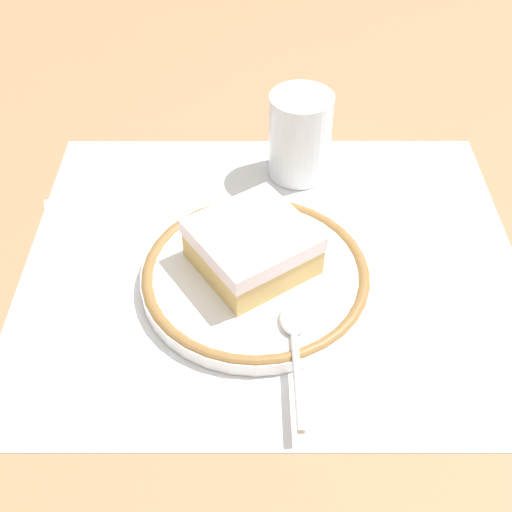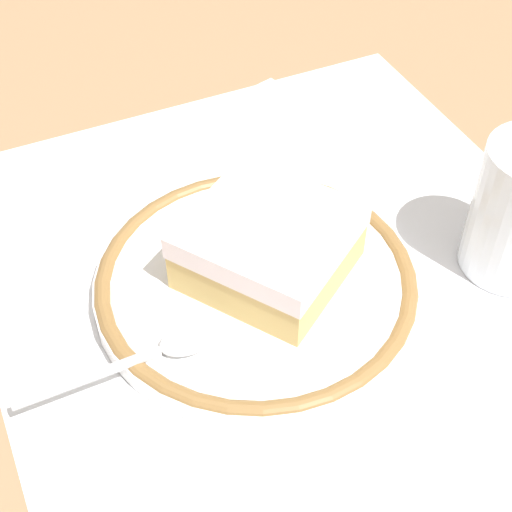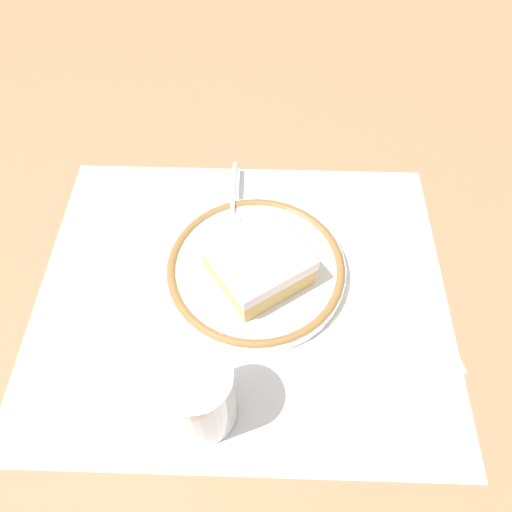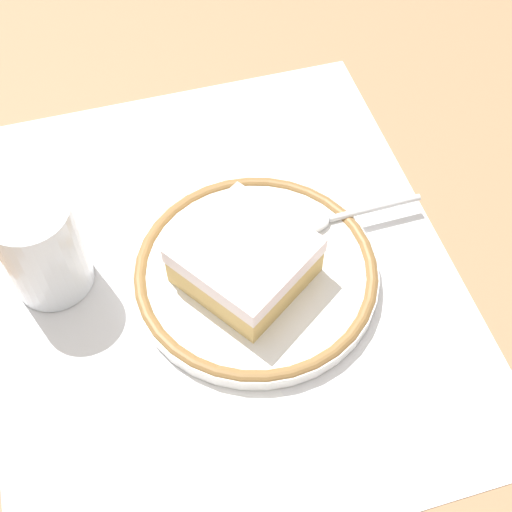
% 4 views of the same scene
% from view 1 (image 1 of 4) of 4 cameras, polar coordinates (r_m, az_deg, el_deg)
% --- Properties ---
extents(ground_plane, '(2.40, 2.40, 0.00)m').
position_cam_1_polar(ground_plane, '(0.61, 1.44, -0.55)').
color(ground_plane, '#9E7551').
extents(placemat, '(0.47, 0.40, 0.00)m').
position_cam_1_polar(placemat, '(0.61, 1.44, -0.50)').
color(placemat, white).
rests_on(placemat, ground_plane).
extents(plate, '(0.21, 0.21, 0.02)m').
position_cam_1_polar(plate, '(0.59, 0.00, -1.73)').
color(plate, white).
rests_on(plate, placemat).
extents(cake_slice, '(0.13, 0.13, 0.04)m').
position_cam_1_polar(cake_slice, '(0.58, -0.29, 0.85)').
color(cake_slice, '#DBB76B').
rests_on(cake_slice, plate).
extents(spoon, '(0.02, 0.12, 0.01)m').
position_cam_1_polar(spoon, '(0.53, 3.46, -7.33)').
color(spoon, silver).
rests_on(spoon, plate).
extents(cup, '(0.07, 0.07, 0.09)m').
position_cam_1_polar(cup, '(0.69, 3.92, 10.19)').
color(cup, silver).
rests_on(cup, placemat).
extents(napkin, '(0.17, 0.17, 0.00)m').
position_cam_1_polar(napkin, '(0.66, -12.25, 2.35)').
color(napkin, white).
rests_on(napkin, placemat).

